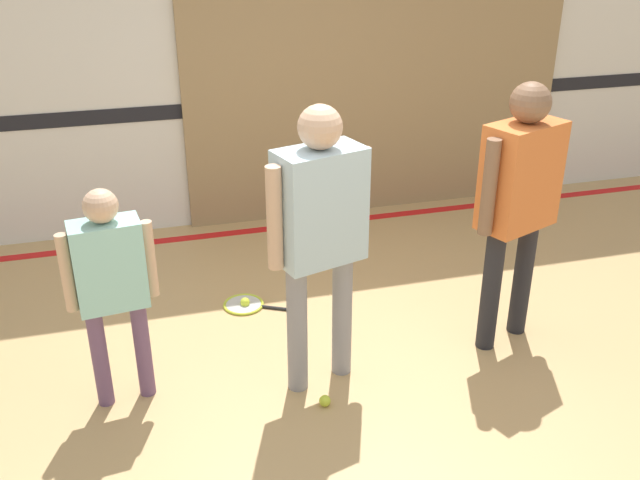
{
  "coord_description": "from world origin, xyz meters",
  "views": [
    {
      "loc": [
        -1.13,
        -3.38,
        2.59
      ],
      "look_at": [
        -0.2,
        -0.01,
        0.92
      ],
      "focal_mm": 40.0,
      "sensor_mm": 36.0,
      "label": 1
    }
  ],
  "objects_px": {
    "person_student_right": "(519,190)",
    "tennis_ball_near_instructor": "(325,401)",
    "person_instructor": "(320,221)",
    "tennis_ball_by_spare_racket": "(245,302)",
    "person_student_left": "(110,276)",
    "racket_spare_on_floor": "(246,305)"
  },
  "relations": [
    {
      "from": "racket_spare_on_floor",
      "to": "tennis_ball_by_spare_racket",
      "type": "relative_size",
      "value": 7.54
    },
    {
      "from": "tennis_ball_near_instructor",
      "to": "tennis_ball_by_spare_racket",
      "type": "bearing_deg",
      "value": 101.53
    },
    {
      "from": "person_student_right",
      "to": "person_instructor",
      "type": "bearing_deg",
      "value": -16.43
    },
    {
      "from": "racket_spare_on_floor",
      "to": "person_instructor",
      "type": "bearing_deg",
      "value": -45.35
    },
    {
      "from": "person_student_left",
      "to": "person_student_right",
      "type": "bearing_deg",
      "value": -7.04
    },
    {
      "from": "tennis_ball_near_instructor",
      "to": "tennis_ball_by_spare_racket",
      "type": "relative_size",
      "value": 1.0
    },
    {
      "from": "tennis_ball_near_instructor",
      "to": "person_student_right",
      "type": "bearing_deg",
      "value": 15.76
    },
    {
      "from": "person_instructor",
      "to": "tennis_ball_by_spare_racket",
      "type": "relative_size",
      "value": 25.3
    },
    {
      "from": "racket_spare_on_floor",
      "to": "person_student_left",
      "type": "bearing_deg",
      "value": -106.97
    },
    {
      "from": "person_student_left",
      "to": "tennis_ball_by_spare_racket",
      "type": "distance_m",
      "value": 1.4
    },
    {
      "from": "person_instructor",
      "to": "tennis_ball_by_spare_racket",
      "type": "bearing_deg",
      "value": 90.59
    },
    {
      "from": "person_student_right",
      "to": "tennis_ball_near_instructor",
      "type": "distance_m",
      "value": 1.68
    },
    {
      "from": "person_instructor",
      "to": "person_student_right",
      "type": "height_order",
      "value": "person_student_right"
    },
    {
      "from": "person_instructor",
      "to": "person_student_right",
      "type": "bearing_deg",
      "value": -11.28
    },
    {
      "from": "racket_spare_on_floor",
      "to": "tennis_ball_near_instructor",
      "type": "height_order",
      "value": "tennis_ball_near_instructor"
    },
    {
      "from": "racket_spare_on_floor",
      "to": "tennis_ball_near_instructor",
      "type": "bearing_deg",
      "value": -50.62
    },
    {
      "from": "person_instructor",
      "to": "tennis_ball_near_instructor",
      "type": "height_order",
      "value": "person_instructor"
    },
    {
      "from": "person_student_right",
      "to": "tennis_ball_near_instructor",
      "type": "height_order",
      "value": "person_student_right"
    },
    {
      "from": "person_student_left",
      "to": "person_student_right",
      "type": "xyz_separation_m",
      "value": [
        2.37,
        -0.01,
        0.24
      ]
    },
    {
      "from": "person_instructor",
      "to": "racket_spare_on_floor",
      "type": "xyz_separation_m",
      "value": [
        -0.28,
        0.95,
        -1.02
      ]
    },
    {
      "from": "person_student_left",
      "to": "tennis_ball_by_spare_racket",
      "type": "relative_size",
      "value": 19.49
    },
    {
      "from": "person_student_left",
      "to": "person_instructor",
      "type": "bearing_deg",
      "value": -12.85
    }
  ]
}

